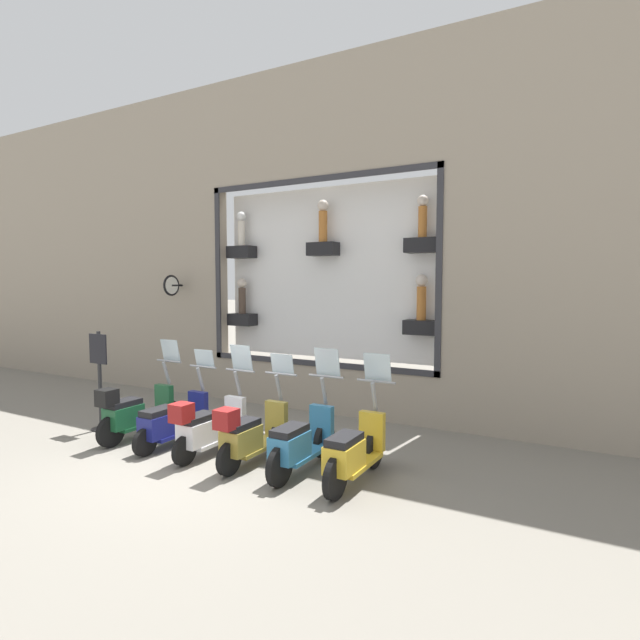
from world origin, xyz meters
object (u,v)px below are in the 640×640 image
at_px(scooter_olive_2, 250,434).
at_px(shop_sign_post, 99,376).
at_px(scooter_green_5, 134,412).
at_px(scooter_teal_1, 300,442).
at_px(scooter_yellow_0, 354,452).
at_px(scooter_navy_4, 171,422).
at_px(scooter_white_3, 207,427).

height_order(scooter_olive_2, shop_sign_post, shop_sign_post).
relative_size(scooter_olive_2, scooter_green_5, 1.00).
xyz_separation_m(scooter_teal_1, shop_sign_post, (0.03, 4.38, 0.55)).
distance_m(scooter_yellow_0, shop_sign_post, 5.25).
xyz_separation_m(scooter_yellow_0, scooter_navy_4, (-0.01, 3.36, -0.04)).
bearing_deg(scooter_teal_1, scooter_navy_4, 90.31).
distance_m(scooter_olive_2, shop_sign_post, 3.58).
bearing_deg(shop_sign_post, scooter_navy_4, -91.36).
distance_m(scooter_yellow_0, scooter_olive_2, 1.68).
xyz_separation_m(scooter_white_3, scooter_green_5, (0.01, 1.68, 0.02)).
relative_size(scooter_teal_1, scooter_green_5, 1.00).
bearing_deg(scooter_white_3, scooter_navy_4, 85.86).
bearing_deg(shop_sign_post, scooter_olive_2, -91.66).
relative_size(scooter_navy_4, shop_sign_post, 0.97).
distance_m(scooter_teal_1, scooter_navy_4, 2.52).
bearing_deg(scooter_teal_1, scooter_white_3, 92.54).
bearing_deg(scooter_white_3, shop_sign_post, 87.77).
height_order(scooter_navy_4, shop_sign_post, shop_sign_post).
xyz_separation_m(scooter_yellow_0, shop_sign_post, (0.03, 5.22, 0.55)).
xyz_separation_m(scooter_navy_4, scooter_green_5, (-0.05, 0.84, 0.07)).
bearing_deg(scooter_navy_4, scooter_teal_1, -89.69).
height_order(scooter_yellow_0, scooter_navy_4, scooter_yellow_0).
bearing_deg(scooter_navy_4, scooter_yellow_0, -89.77).
bearing_deg(scooter_teal_1, scooter_green_5, 91.08).
xyz_separation_m(scooter_olive_2, scooter_white_3, (-0.00, 0.84, -0.01)).
relative_size(scooter_yellow_0, scooter_teal_1, 1.00).
relative_size(scooter_yellow_0, scooter_white_3, 1.01).
bearing_deg(scooter_green_5, scooter_yellow_0, -89.14).
relative_size(scooter_teal_1, scooter_olive_2, 1.01).
bearing_deg(scooter_green_5, shop_sign_post, 84.72).
distance_m(scooter_teal_1, shop_sign_post, 4.41).
bearing_deg(scooter_green_5, scooter_teal_1, -88.92).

